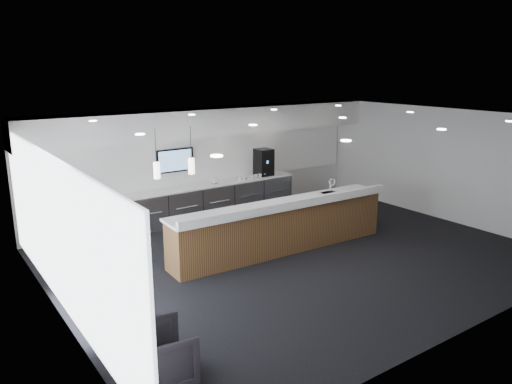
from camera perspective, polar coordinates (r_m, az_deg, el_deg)
ground at (r=11.14m, az=4.79°, el=-7.28°), size 10.00×10.00×0.00m
ceiling at (r=10.42m, az=5.14°, el=8.24°), size 10.00×8.00×0.02m
back_wall at (r=13.91m, az=-5.69°, el=3.51°), size 10.00×0.02×3.00m
left_wall at (r=8.50m, az=-21.96°, el=-4.52°), size 0.02×8.00×3.00m
right_wall at (r=14.35m, az=20.47°, el=3.00°), size 0.02×8.00×3.00m
soffit_bulkhead at (r=13.35m, az=-4.85°, el=8.07°), size 10.00×0.90×0.70m
alcove_panel at (r=13.86m, az=-5.64°, el=3.89°), size 9.80×0.06×1.40m
window_blinds_wall at (r=8.51m, az=-21.69°, el=-4.48°), size 0.04×7.36×2.55m
back_credenza at (r=13.83m, az=-4.85°, el=-0.88°), size 5.06×0.66×0.95m
wall_tv at (r=13.34m, az=-9.25°, el=3.59°), size 1.05×0.08×0.62m
pendant_left at (r=9.89m, az=-8.74°, el=3.41°), size 0.12×0.12×0.30m
pendant_right at (r=9.60m, az=-12.48°, el=2.92°), size 0.12×0.12×0.30m
ceiling_can_lights at (r=10.42m, az=5.13°, el=8.08°), size 7.00×5.00×0.02m
service_counter at (r=11.26m, az=2.93°, el=-3.91°), size 5.46×1.06×1.49m
coffee_machine at (r=14.62m, az=0.86°, el=3.45°), size 0.45×0.58×0.77m
info_sign_left at (r=13.63m, az=-4.66°, el=1.38°), size 0.15×0.02×0.20m
info_sign_right at (r=14.11m, az=-1.27°, el=2.00°), size 0.20×0.03×0.26m
armchair at (r=7.00m, az=-11.05°, el=-17.89°), size 0.95×0.93×0.79m
lounge_guest at (r=7.06m, az=-14.26°, el=-13.42°), size 0.45×0.66×1.72m
cup_0 at (r=14.46m, az=0.92°, el=1.97°), size 0.11×0.11×0.10m
cup_1 at (r=14.38m, az=0.47°, el=1.90°), size 0.15×0.15×0.10m
cup_2 at (r=14.30m, az=0.01°, el=1.83°), size 0.13×0.13×0.10m
cup_3 at (r=14.22m, az=-0.45°, el=1.76°), size 0.14×0.14×0.10m
cup_4 at (r=14.14m, az=-0.91°, el=1.69°), size 0.15×0.15×0.10m
cup_5 at (r=14.07m, az=-1.39°, el=1.61°), size 0.11×0.11×0.10m
cup_6 at (r=13.99m, az=-1.86°, el=1.54°), size 0.15×0.15×0.10m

